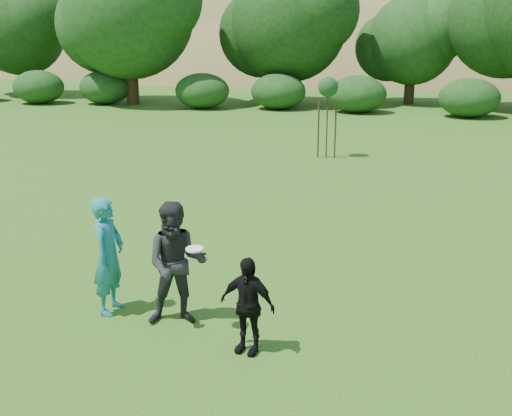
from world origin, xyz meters
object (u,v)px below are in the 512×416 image
Objects in this scene: player_grey at (177,264)px; sapling at (328,89)px; player_teal at (109,256)px; player_black at (247,305)px.

sapling is (0.71, 13.68, 1.42)m from player_grey.
sapling is (1.93, 13.52, 1.45)m from player_teal.
player_teal is 1.23m from player_grey.
player_black is at bearing -87.67° from sapling.
player_grey is (1.22, -0.16, 0.02)m from player_teal.
player_black is 14.46m from sapling.
player_teal is at bearing 156.42° from player_grey.
player_grey is 0.70× the size of sapling.
sapling is (-0.58, 14.35, 1.69)m from player_black.
sapling reaches higher than player_teal.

